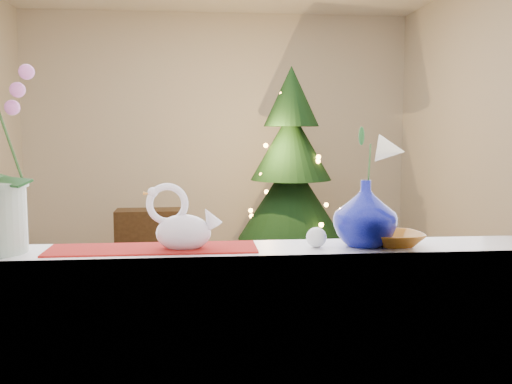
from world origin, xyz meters
TOP-DOWN VIEW (x-y plane):
  - ground at (0.00, 0.00)m, footprint 5.00×5.00m
  - wall_back at (0.00, 2.50)m, footprint 4.50×0.10m
  - wall_front at (0.00, -2.50)m, footprint 4.50×0.10m
  - windowsill at (0.00, -2.37)m, footprint 2.20×0.26m
  - window_frame at (0.00, -2.47)m, footprint 2.22×0.06m
  - runner at (-0.38, -2.37)m, footprint 0.70×0.20m
  - swan at (-0.28, -2.39)m, footprint 0.27×0.16m
  - blue_vase at (0.35, -2.38)m, footprint 0.27×0.27m
  - lily at (0.35, -2.38)m, footprint 0.15×0.08m
  - paperweight at (0.18, -2.39)m, footprint 0.07×0.07m
  - amber_dish at (0.45, -2.39)m, footprint 0.17×0.17m
  - xmas_tree at (0.70, 1.45)m, footprint 1.28×1.28m
  - side_table at (-0.75, 1.67)m, footprint 0.69×0.35m

SIDE VIEW (x-z plane):
  - ground at x=0.00m, z-range 0.00..0.00m
  - side_table at x=-0.75m, z-range 0.00..0.52m
  - windowsill at x=0.00m, z-range 0.88..0.92m
  - runner at x=-0.38m, z-range 0.92..0.93m
  - amber_dish at x=0.45m, z-range 0.92..0.96m
  - paperweight at x=0.18m, z-range 0.92..0.99m
  - xmas_tree at x=0.70m, z-range 0.00..1.98m
  - swan at x=-0.28m, z-range 0.92..1.13m
  - blue_vase at x=0.35m, z-range 0.92..1.18m
  - lily at x=0.35m, z-range 1.18..1.38m
  - wall_back at x=0.00m, z-range 0.00..2.70m
  - wall_front at x=0.00m, z-range 0.00..2.70m
  - window_frame at x=0.00m, z-range 0.90..2.50m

